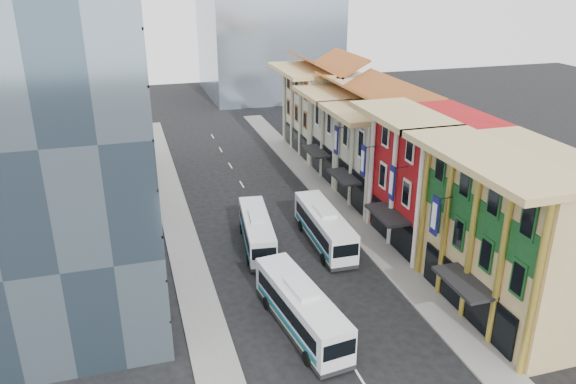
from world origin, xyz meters
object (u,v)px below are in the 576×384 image
object	(u,v)px
shophouse_tan	(522,236)
bus_left_far	(257,230)
bus_left_near	(301,308)
office_tower	(58,98)
bus_right	(324,227)

from	to	relation	value
shophouse_tan	bus_left_far	bearing A→B (deg)	136.64
bus_left_near	bus_left_far	distance (m)	13.24
office_tower	bus_left_far	xyz separation A→B (m)	(15.00, 1.11, -13.37)
office_tower	bus_right	xyz separation A→B (m)	(21.06, -0.18, -13.23)
shophouse_tan	bus_left_near	xyz separation A→B (m)	(-16.03, 1.87, -4.21)
bus_right	office_tower	bearing A→B (deg)	-179.24
office_tower	bus_left_near	distance (m)	23.36
bus_left_far	bus_right	xyz separation A→B (m)	(6.06, -1.29, 0.15)
shophouse_tan	bus_left_far	xyz separation A→B (m)	(-16.00, 15.11, -4.37)
bus_left_near	bus_left_far	xyz separation A→B (m)	(0.03, 13.24, -0.16)
shophouse_tan	bus_right	size ratio (longest dim) A/B	1.27
shophouse_tan	bus_left_near	world-z (taller)	shophouse_tan
office_tower	bus_left_near	bearing A→B (deg)	-39.02
shophouse_tan	bus_left_near	size ratio (longest dim) A/B	1.25
office_tower	bus_right	world-z (taller)	office_tower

